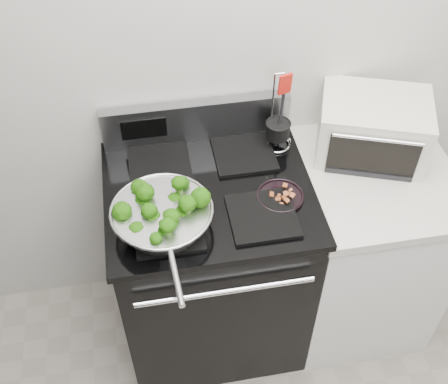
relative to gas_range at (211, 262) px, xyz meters
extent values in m
cube|color=silver|center=(0.30, 0.34, 0.86)|extent=(4.00, 0.02, 2.70)
cube|color=black|center=(0.00, 0.00, -0.03)|extent=(0.76, 0.66, 0.92)
cube|color=black|center=(0.00, 0.00, 0.45)|extent=(0.79, 0.69, 0.03)
cube|color=#99999E|center=(0.00, 0.30, 0.55)|extent=(0.76, 0.05, 0.18)
cube|color=black|center=(-0.17, -0.17, 0.47)|extent=(0.24, 0.24, 0.01)
cube|color=black|center=(0.17, -0.17, 0.47)|extent=(0.24, 0.24, 0.01)
cube|color=black|center=(-0.17, 0.17, 0.47)|extent=(0.24, 0.24, 0.01)
cube|color=black|center=(0.17, 0.17, 0.47)|extent=(0.24, 0.24, 0.01)
cube|color=white|center=(0.68, 0.00, -0.05)|extent=(0.60, 0.66, 0.88)
cube|color=beige|center=(0.68, 0.00, 0.41)|extent=(0.62, 0.68, 0.04)
torus|color=silver|center=(-0.19, -0.15, 0.55)|extent=(0.36, 0.36, 0.01)
cylinder|color=silver|center=(-0.17, -0.44, 0.54)|extent=(0.03, 0.22, 0.02)
cylinder|color=black|center=(0.26, -0.09, 0.47)|extent=(0.18, 0.18, 0.01)
cylinder|color=black|center=(0.31, 0.20, 0.54)|extent=(0.09, 0.09, 0.07)
cylinder|color=black|center=(0.31, 0.20, 0.62)|extent=(0.01, 0.01, 0.21)
cube|color=red|center=(0.31, 0.20, 0.77)|extent=(0.05, 0.02, 0.09)
cube|color=silver|center=(0.69, 0.14, 0.55)|extent=(0.50, 0.44, 0.24)
cube|color=black|center=(0.69, -0.03, 0.54)|extent=(0.32, 0.12, 0.17)
camera|label=1|loc=(-0.20, -1.46, 1.99)|focal=45.00mm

